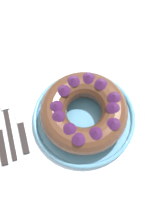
# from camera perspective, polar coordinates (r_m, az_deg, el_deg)

# --- Properties ---
(ground_plane) EXTENTS (8.00, 8.00, 0.00)m
(ground_plane) POSITION_cam_1_polar(r_m,az_deg,el_deg) (1.58, -0.04, -11.98)
(ground_plane) COLOR brown
(dining_table) EXTENTS (1.40, 1.04, 0.75)m
(dining_table) POSITION_cam_1_polar(r_m,az_deg,el_deg) (0.94, -0.06, -4.56)
(dining_table) COLOR silver
(dining_table) RESTS_ON ground_plane
(serving_dish) EXTENTS (0.28, 0.28, 0.02)m
(serving_dish) POSITION_cam_1_polar(r_m,az_deg,el_deg) (0.86, 0.00, -1.14)
(serving_dish) COLOR #518EB2
(serving_dish) RESTS_ON dining_table
(bundt_cake) EXTENTS (0.23, 0.23, 0.08)m
(bundt_cake) POSITION_cam_1_polar(r_m,az_deg,el_deg) (0.81, 0.01, 0.07)
(bundt_cake) COLOR #4C2D1E
(bundt_cake) RESTS_ON serving_dish
(fork) EXTENTS (0.02, 0.21, 0.01)m
(fork) POSITION_cam_1_polar(r_m,az_deg,el_deg) (0.89, -13.85, -1.28)
(fork) COLOR black
(fork) RESTS_ON dining_table
(cake_knife) EXTENTS (0.02, 0.20, 0.01)m
(cake_knife) POSITION_cam_1_polar(r_m,az_deg,el_deg) (0.87, -11.48, -2.25)
(cake_knife) COLOR black
(cake_knife) RESTS_ON dining_table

